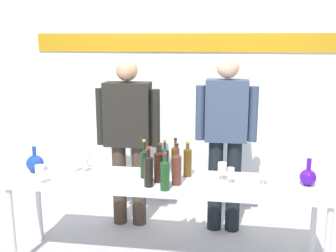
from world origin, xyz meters
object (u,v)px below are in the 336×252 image
wine_glass_left_0 (84,161)px  wine_glass_right_1 (263,172)px  decanter_blue_left (35,163)px  wine_bottle_0 (165,174)px  wine_bottle_5 (149,170)px  wine_bottle_7 (175,159)px  wine_bottle_3 (144,162)px  decanter_blue_right (308,177)px  wine_glass_left_3 (87,156)px  wine_bottle_2 (165,160)px  presenter_left (128,132)px  wine_bottle_6 (158,166)px  wine_glass_left_2 (40,170)px  wine_glass_right_2 (222,168)px  wine_bottle_4 (160,164)px  display_table (165,187)px  wine_bottle_1 (188,161)px  presenter_right (226,133)px  wine_glass_left_1 (74,160)px  wine_glass_right_0 (231,173)px  wine_bottle_8 (177,168)px

wine_glass_left_0 → wine_glass_right_1: 1.51m
wine_glass_right_1 → decanter_blue_left: bearing=178.3°
wine_bottle_0 → wine_bottle_5: (-0.14, 0.06, 0.01)m
wine_bottle_7 → wine_bottle_3: bearing=-148.7°
decanter_blue_right → wine_bottle_5: size_ratio=0.69×
wine_bottle_0 → wine_glass_left_3: (-0.77, 0.45, -0.02)m
wine_bottle_2 → wine_bottle_3: size_ratio=0.93×
presenter_left → wine_bottle_3: size_ratio=5.17×
wine_bottle_5 → wine_bottle_6: 0.12m
decanter_blue_right → wine_glass_left_2: decanter_blue_right is taller
decanter_blue_left → wine_glass_right_2: size_ratio=1.47×
wine_bottle_4 → wine_bottle_5: 0.21m
wine_glass_left_3 → wine_glass_right_2: bearing=-8.7°
wine_glass_left_2 → wine_bottle_0: bearing=1.2°
display_table → wine_bottle_1: size_ratio=8.56×
presenter_left → wine_glass_right_2: bearing=-34.5°
wine_bottle_2 → wine_bottle_6: (-0.02, -0.21, 0.01)m
decanter_blue_right → wine_bottle_2: (-1.16, 0.11, 0.05)m
presenter_right → wine_glass_left_1: size_ratio=10.98×
wine_bottle_5 → wine_bottle_7: (0.17, 0.34, -0.01)m
display_table → wine_bottle_5: bearing=-123.8°
presenter_right → wine_glass_left_3: presenter_right is taller
wine_bottle_1 → wine_glass_left_3: wine_bottle_1 is taller
wine_glass_left_2 → wine_glass_right_0: bearing=8.6°
presenter_right → wine_bottle_0: bearing=-116.3°
wine_bottle_0 → wine_bottle_4: size_ratio=1.00×
decanter_blue_right → wine_glass_left_0: decanter_blue_right is taller
display_table → wine_bottle_5: 0.28m
wine_bottle_1 → wine_glass_left_3: size_ratio=1.99×
wine_bottle_7 → wine_glass_right_0: bearing=-22.5°
wine_bottle_8 → wine_bottle_4: bearing=138.8°
presenter_left → wine_bottle_0: size_ratio=5.62×
display_table → wine_glass_right_0: size_ratio=19.41×
wine_bottle_6 → wine_glass_left_0: size_ratio=2.24×
wine_bottle_6 → presenter_left: bearing=119.8°
decanter_blue_left → wine_bottle_1: 1.32m
presenter_right → wine_bottle_0: size_ratio=5.77×
wine_glass_left_2 → wine_bottle_8: bearing=8.0°
wine_glass_right_0 → wine_bottle_5: bearing=-166.9°
wine_glass_left_1 → wine_glass_right_0: wine_glass_left_1 is taller
decanter_blue_right → wine_bottle_2: size_ratio=0.73×
wine_glass_left_2 → wine_glass_left_3: wine_glass_left_2 is taller
wine_bottle_3 → decanter_blue_right: bearing=0.4°
wine_bottle_3 → wine_glass_right_0: bearing=-3.9°
wine_bottle_2 → wine_bottle_5: 0.32m
wine_bottle_7 → wine_glass_right_1: bearing=-14.9°
wine_glass_left_0 → wine_glass_left_2: bearing=-126.3°
presenter_right → wine_bottle_8: size_ratio=5.14×
wine_glass_right_2 → wine_bottle_7: bearing=161.3°
wine_glass_left_3 → wine_glass_right_1: same height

